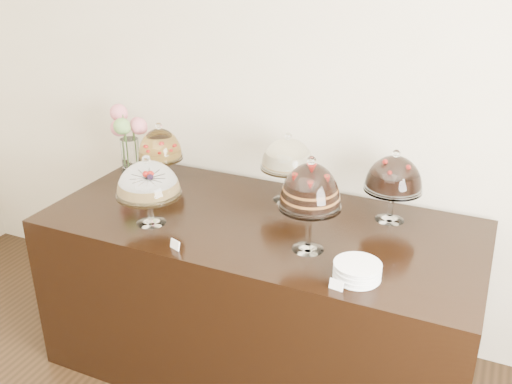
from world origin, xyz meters
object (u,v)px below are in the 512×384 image
at_px(cake_stand_sugar_sponge, 148,182).
at_px(cake_stand_choco_layer, 310,190).
at_px(cake_stand_dark_choco, 394,176).
at_px(plate_stack, 357,271).
at_px(cake_stand_cheesecake, 288,157).
at_px(display_counter, 260,295).
at_px(cake_stand_fruit_tart, 160,147).
at_px(flower_vase, 127,134).

distance_m(cake_stand_sugar_sponge, cake_stand_choco_layer, 0.81).
height_order(cake_stand_choco_layer, cake_stand_dark_choco, cake_stand_choco_layer).
relative_size(cake_stand_sugar_sponge, plate_stack, 1.85).
xyz_separation_m(cake_stand_choco_layer, cake_stand_dark_choco, (0.28, 0.46, -0.06)).
bearing_deg(cake_stand_cheesecake, display_counter, -95.21).
bearing_deg(cake_stand_cheesecake, cake_stand_choco_layer, -58.13).
distance_m(cake_stand_dark_choco, cake_stand_fruit_tart, 1.33).
distance_m(display_counter, cake_stand_dark_choco, 0.95).
distance_m(cake_stand_choco_layer, flower_vase, 1.40).
xyz_separation_m(cake_stand_choco_layer, cake_stand_cheesecake, (-0.29, 0.47, -0.05)).
relative_size(cake_stand_cheesecake, plate_stack, 1.97).
height_order(cake_stand_cheesecake, flower_vase, flower_vase).
bearing_deg(display_counter, cake_stand_dark_choco, 25.78).
relative_size(cake_stand_cheesecake, cake_stand_dark_choco, 1.02).
relative_size(cake_stand_sugar_sponge, cake_stand_cheesecake, 0.94).
relative_size(cake_stand_cheesecake, flower_vase, 0.96).
height_order(display_counter, cake_stand_choco_layer, cake_stand_choco_layer).
xyz_separation_m(cake_stand_choco_layer, flower_vase, (-1.32, 0.46, -0.06)).
relative_size(cake_stand_sugar_sponge, cake_stand_fruit_tart, 1.02).
xyz_separation_m(cake_stand_dark_choco, flower_vase, (-1.60, 0.00, -0.00)).
distance_m(display_counter, cake_stand_sugar_sponge, 0.87).
bearing_deg(plate_stack, cake_stand_sugar_sponge, 175.83).
height_order(cake_stand_choco_layer, plate_stack, cake_stand_choco_layer).
bearing_deg(display_counter, cake_stand_choco_layer, -28.22).
bearing_deg(display_counter, cake_stand_fruit_tart, 161.99).
distance_m(display_counter, flower_vase, 1.25).
xyz_separation_m(cake_stand_cheesecake, cake_stand_fruit_tart, (-0.77, -0.06, -0.04)).
distance_m(cake_stand_cheesecake, plate_stack, 0.86).
xyz_separation_m(cake_stand_fruit_tart, plate_stack, (1.33, -0.56, -0.18)).
height_order(display_counter, plate_stack, plate_stack).
relative_size(display_counter, plate_stack, 11.30).
bearing_deg(cake_stand_cheesecake, cake_stand_dark_choco, -0.98).
distance_m(cake_stand_fruit_tart, plate_stack, 1.45).
bearing_deg(cake_stand_choco_layer, flower_vase, 160.73).
height_order(display_counter, cake_stand_dark_choco, cake_stand_dark_choco).
distance_m(display_counter, cake_stand_cheesecake, 0.76).
relative_size(cake_stand_dark_choco, cake_stand_fruit_tart, 1.06).
bearing_deg(cake_stand_choco_layer, display_counter, 151.78).
bearing_deg(cake_stand_fruit_tart, cake_stand_cheesecake, 4.16).
bearing_deg(flower_vase, plate_stack, -21.08).
bearing_deg(plate_stack, cake_stand_fruit_tart, 157.04).
xyz_separation_m(cake_stand_cheesecake, flower_vase, (-1.03, -0.01, -0.01)).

